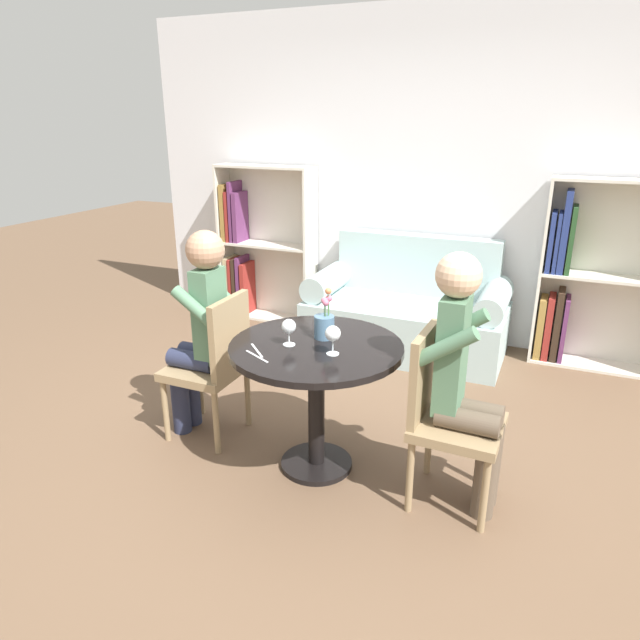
{
  "coord_description": "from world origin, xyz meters",
  "views": [
    {
      "loc": [
        1.11,
        -2.51,
        1.87
      ],
      "look_at": [
        0.0,
        0.05,
        0.86
      ],
      "focal_mm": 32.0,
      "sensor_mm": 36.0,
      "label": 1
    }
  ],
  "objects": [
    {
      "name": "back_wall",
      "position": [
        0.0,
        2.29,
        1.35
      ],
      "size": [
        5.2,
        0.05,
        2.7
      ],
      "color": "silver",
      "rests_on": "ground_plane"
    },
    {
      "name": "bookshelf_right",
      "position": [
        1.31,
        2.14,
        0.67
      ],
      "size": [
        0.92,
        0.28,
        1.44
      ],
      "color": "silver",
      "rests_on": "ground_plane"
    },
    {
      "name": "knife_left_setting",
      "position": [
        -0.21,
        -0.26,
        0.74
      ],
      "size": [
        0.17,
        0.1,
        0.0
      ],
      "color": "silver",
      "rests_on": "round_table"
    },
    {
      "name": "person_right",
      "position": [
        0.77,
        -0.0,
        0.7
      ],
      "size": [
        0.42,
        0.35,
        1.29
      ],
      "rotation": [
        0.0,
        0.0,
        1.54
      ],
      "color": "brown",
      "rests_on": "ground_plane"
    },
    {
      "name": "chair_left",
      "position": [
        -0.69,
        0.07,
        0.49
      ],
      "size": [
        0.42,
        0.42,
        0.9
      ],
      "rotation": [
        0.0,
        0.0,
        -1.57
      ],
      "color": "#937A56",
      "rests_on": "ground_plane"
    },
    {
      "name": "wine_glass_left",
      "position": [
        -0.13,
        -0.06,
        0.84
      ],
      "size": [
        0.08,
        0.08,
        0.14
      ],
      "color": "white",
      "rests_on": "round_table"
    },
    {
      "name": "person_left",
      "position": [
        -0.77,
        0.07,
        0.69
      ],
      "size": [
        0.42,
        0.34,
        1.27
      ],
      "rotation": [
        0.0,
        0.0,
        -1.57
      ],
      "color": "#282D47",
      "rests_on": "ground_plane"
    },
    {
      "name": "ground_plane",
      "position": [
        0.0,
        0.0,
        0.0
      ],
      "size": [
        16.0,
        16.0,
        0.0
      ],
      "primitive_type": "plane",
      "color": "brown"
    },
    {
      "name": "flower_vase",
      "position": [
        -0.0,
        0.11,
        0.82
      ],
      "size": [
        0.11,
        0.11,
        0.28
      ],
      "color": "slate",
      "rests_on": "round_table"
    },
    {
      "name": "chair_right",
      "position": [
        0.69,
        0.0,
        0.49
      ],
      "size": [
        0.43,
        0.43,
        0.9
      ],
      "rotation": [
        0.0,
        0.0,
        1.54
      ],
      "color": "#937A56",
      "rests_on": "ground_plane"
    },
    {
      "name": "round_table",
      "position": [
        0.0,
        0.0,
        0.59
      ],
      "size": [
        0.91,
        0.91,
        0.74
      ],
      "color": "black",
      "rests_on": "ground_plane"
    },
    {
      "name": "bookshelf_left",
      "position": [
        -1.56,
        2.14,
        0.67
      ],
      "size": [
        0.92,
        0.28,
        1.44
      ],
      "color": "silver",
      "rests_on": "ground_plane"
    },
    {
      "name": "fork_left_setting",
      "position": [
        -0.24,
        -0.19,
        0.74
      ],
      "size": [
        0.14,
        0.14,
        0.0
      ],
      "color": "silver",
      "rests_on": "round_table"
    },
    {
      "name": "wine_glass_right",
      "position": [
        0.13,
        -0.08,
        0.84
      ],
      "size": [
        0.08,
        0.08,
        0.15
      ],
      "color": "white",
      "rests_on": "round_table"
    },
    {
      "name": "couch",
      "position": [
        0.0,
        1.87,
        0.31
      ],
      "size": [
        1.59,
        0.8,
        0.92
      ],
      "color": "#A8C1C1",
      "rests_on": "ground_plane"
    }
  ]
}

